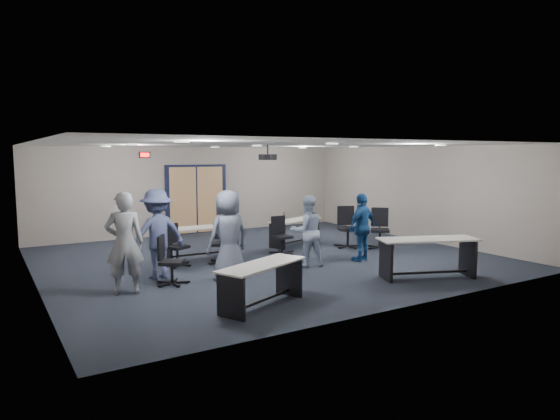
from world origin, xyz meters
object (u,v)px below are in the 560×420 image
chair_back_c (282,235)px  table_front_right (428,251)px  chair_back_b (222,242)px  person_back (157,234)px  table_back_left (201,237)px  chair_loose_right (380,229)px  person_navy (362,227)px  table_front_left (262,277)px  chair_loose_left (172,260)px  person_gray (125,243)px  chair_back_d (348,227)px  table_back_right (295,227)px  chair_back_a (177,245)px  person_plaid (228,236)px  person_lightblue (307,231)px

chair_back_c → table_front_right: bearing=-71.1°
chair_back_b → person_back: (-1.66, -0.55, 0.40)m
table_back_left → chair_loose_right: (4.45, -1.34, 0.02)m
person_navy → chair_back_b: bearing=-40.5°
table_front_right → chair_back_c: chair_back_c is taller
table_front_left → table_back_left: size_ratio=0.98×
table_front_left → table_front_right: size_ratio=0.88×
table_front_right → chair_loose_left: (-4.56, 2.14, -0.08)m
chair_loose_left → person_gray: (-0.90, -0.16, 0.44)m
chair_loose_right → chair_back_b: bearing=-147.5°
table_front_right → chair_back_d: 3.48m
table_front_right → table_back_right: size_ratio=1.15×
table_back_left → chair_loose_left: size_ratio=1.97×
chair_loose_right → person_back: person_back is taller
table_front_right → chair_back_a: 5.34m
table_back_right → person_navy: size_ratio=1.14×
person_plaid → person_navy: person_plaid is taller
chair_loose_right → person_lightblue: person_lightblue is taller
table_back_right → person_lightblue: 2.66m
chair_back_d → chair_loose_left: (-5.27, -1.26, -0.07)m
person_lightblue → table_front_right: bearing=137.0°
chair_loose_left → person_plaid: person_plaid is taller
table_back_right → chair_back_a: bearing=173.8°
chair_loose_left → table_back_right: bearing=-28.3°
table_back_left → chair_loose_right: 4.65m
chair_back_a → person_plaid: bearing=-99.2°
chair_loose_left → person_navy: 4.51m
person_lightblue → person_navy: 1.43m
table_front_right → chair_back_b: bearing=153.0°
chair_loose_left → person_navy: (4.50, -0.21, 0.32)m
table_front_left → chair_back_d: (4.47, 3.32, 0.06)m
chair_back_b → person_gray: person_gray is taller
chair_back_d → chair_loose_right: size_ratio=1.02×
person_gray → person_back: (0.84, 0.81, -0.02)m
table_back_left → chair_loose_right: chair_loose_right is taller
chair_back_a → person_lightblue: bearing=-54.2°
table_back_left → chair_back_a: 0.97m
person_gray → person_plaid: size_ratio=1.03×
table_front_right → table_front_left: bearing=-159.8°
table_front_left → table_back_right: (3.47, 4.38, 0.00)m
person_gray → table_back_left: bearing=-120.8°
chair_back_a → chair_loose_left: 1.60m
table_back_right → table_front_right: bearing=-105.7°
table_back_right → chair_back_d: bearing=-66.1°
chair_back_b → chair_back_d: 3.68m
table_back_right → person_navy: person_navy is taller
table_front_right → person_plaid: size_ratio=1.16×
table_front_right → person_navy: person_navy is taller
table_back_left → chair_back_d: size_ratio=1.71×
chair_back_c → chair_loose_left: (-3.33, -1.43, 0.01)m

